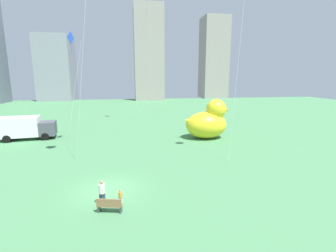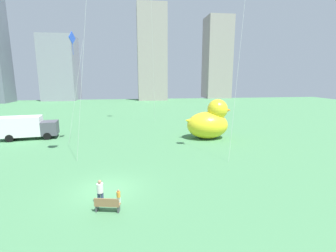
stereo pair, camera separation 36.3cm
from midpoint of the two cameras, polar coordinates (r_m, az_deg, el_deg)
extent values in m
plane|color=#498353|center=(18.07, -13.44, -14.12)|extent=(140.00, 140.00, 0.00)
cube|color=olive|center=(15.28, -13.12, -17.33)|extent=(1.50, 0.73, 0.06)
cube|color=olive|center=(15.00, -13.39, -16.82)|extent=(1.43, 0.35, 0.45)
cube|color=#47474C|center=(15.58, -15.45, -17.81)|extent=(0.15, 0.38, 0.39)
cube|color=#47474C|center=(15.23, -10.65, -18.30)|extent=(0.15, 0.38, 0.39)
cylinder|color=#38476B|center=(16.15, -15.07, -15.91)|extent=(0.18, 0.18, 0.77)
cylinder|color=#38476B|center=(16.12, -14.36, -15.92)|extent=(0.18, 0.18, 0.77)
cylinder|color=white|center=(15.84, -14.84, -13.74)|extent=(0.39, 0.39, 0.58)
sphere|color=#A87C5B|center=(15.68, -14.92, -12.40)|extent=(0.23, 0.23, 0.23)
cylinder|color=silver|center=(15.98, -10.91, -16.63)|extent=(0.11, 0.11, 0.47)
cylinder|color=silver|center=(15.98, -10.47, -16.62)|extent=(0.11, 0.11, 0.47)
cylinder|color=gold|center=(15.79, -10.75, -15.30)|extent=(0.24, 0.24, 0.35)
sphere|color=#A87C5B|center=(15.68, -10.78, -14.50)|extent=(0.14, 0.14, 0.14)
ellipsoid|color=yellow|center=(31.30, 9.46, 0.20)|extent=(5.17, 3.82, 3.37)
sphere|color=yellow|center=(31.36, 11.74, 3.83)|extent=(2.52, 2.52, 2.52)
cone|color=orange|center=(31.77, 13.67, 3.61)|extent=(1.13, 1.13, 1.13)
cone|color=yellow|center=(30.61, 5.47, 1.12)|extent=(1.54, 1.35, 1.62)
cube|color=white|center=(35.28, -30.72, -0.07)|extent=(5.00, 2.92, 2.40)
cube|color=#4C4C56|center=(34.61, -25.42, -0.36)|extent=(2.14, 2.53, 1.68)
cylinder|color=black|center=(34.81, -25.62, -1.73)|extent=(1.22, 2.50, 0.90)
cylinder|color=black|center=(35.79, -32.14, -2.04)|extent=(1.22, 2.50, 0.90)
cube|color=gray|center=(90.22, -23.59, 12.14)|extent=(10.42, 11.17, 20.54)
cube|color=#9E938C|center=(85.73, -3.72, 16.29)|extent=(9.33, 11.68, 30.01)
cube|color=#9E938C|center=(94.05, 11.41, 15.15)|extent=(8.74, 9.34, 28.31)
cylinder|color=silver|center=(22.91, -18.86, 11.65)|extent=(2.01, 0.09, 16.05)
cylinder|color=silver|center=(23.25, 16.39, 12.72)|extent=(1.53, 1.58, 16.81)
cylinder|color=silver|center=(40.21, -3.24, 15.79)|extent=(0.74, 3.95, 21.54)
cylinder|color=silver|center=(29.98, -20.28, 7.16)|extent=(2.28, 0.61, 11.67)
cube|color=blue|center=(29.03, -21.01, 18.57)|extent=(0.45, 1.23, 1.27)
cylinder|color=blue|center=(28.92, -20.88, 16.81)|extent=(0.04, 0.04, 1.60)
camera|label=1|loc=(0.18, -89.53, 0.10)|focal=26.29mm
camera|label=2|loc=(0.18, 90.47, -0.10)|focal=26.29mm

